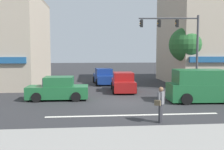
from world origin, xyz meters
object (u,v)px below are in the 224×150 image
(traffic_light_mast, at_px, (182,39))
(sedan_crossing_center, at_px, (104,77))
(sedan_approaching_near, at_px, (58,89))
(sedan_parked_curbside, at_px, (123,83))
(street_tree, at_px, (186,45))
(pedestrian_foreground_with_bag, at_px, (161,102))
(van_crossing_leftbound, at_px, (203,87))
(utility_pole_near_left, at_px, (16,36))

(traffic_light_mast, xyz_separation_m, sedan_crossing_center, (-6.02, 5.70, -3.59))
(sedan_approaching_near, distance_m, sedan_parked_curbside, 5.93)
(street_tree, distance_m, sedan_crossing_center, 8.68)
(sedan_approaching_near, height_order, pedestrian_foreground_with_bag, pedestrian_foreground_with_bag)
(traffic_light_mast, xyz_separation_m, sedan_parked_curbside, (-4.71, 0.41, -3.59))
(traffic_light_mast, height_order, van_crossing_leftbound, traffic_light_mast)
(street_tree, xyz_separation_m, sedan_crossing_center, (-7.29, 3.49, -3.17))
(street_tree, relative_size, traffic_light_mast, 0.88)
(traffic_light_mast, bearing_deg, sedan_parked_curbside, 174.98)
(utility_pole_near_left, bearing_deg, sedan_approaching_near, -46.88)
(utility_pole_near_left, distance_m, traffic_light_mast, 13.39)
(sedan_parked_curbside, distance_m, pedestrian_foreground_with_bag, 9.64)
(traffic_light_mast, bearing_deg, van_crossing_leftbound, -92.28)
(traffic_light_mast, height_order, sedan_crossing_center, traffic_light_mast)
(pedestrian_foreground_with_bag, bearing_deg, utility_pole_near_left, 131.35)
(utility_pole_near_left, bearing_deg, sedan_crossing_center, 32.26)
(van_crossing_leftbound, height_order, sedan_parked_curbside, van_crossing_leftbound)
(sedan_approaching_near, xyz_separation_m, van_crossing_leftbound, (9.46, -1.67, 0.29))
(utility_pole_near_left, height_order, traffic_light_mast, utility_pole_near_left)
(sedan_parked_curbside, bearing_deg, utility_pole_near_left, 175.64)
(sedan_parked_curbside, bearing_deg, sedan_crossing_center, 103.83)
(utility_pole_near_left, xyz_separation_m, sedan_approaching_near, (3.70, -3.95, -3.85))
(pedestrian_foreground_with_bag, bearing_deg, van_crossing_leftbound, 48.59)
(van_crossing_leftbound, relative_size, sedan_parked_curbside, 1.12)
(sedan_parked_curbside, bearing_deg, van_crossing_leftbound, -47.58)
(traffic_light_mast, relative_size, sedan_approaching_near, 1.51)
(sedan_crossing_center, bearing_deg, utility_pole_near_left, -147.74)
(traffic_light_mast, distance_m, sedan_crossing_center, 9.03)
(sedan_crossing_center, bearing_deg, sedan_parked_curbside, -76.17)
(utility_pole_near_left, bearing_deg, pedestrian_foreground_with_bag, -48.65)
(street_tree, bearing_deg, sedan_parked_curbside, -163.36)
(sedan_approaching_near, bearing_deg, utility_pole_near_left, 133.12)
(sedan_approaching_near, distance_m, sedan_crossing_center, 9.31)
(van_crossing_leftbound, xyz_separation_m, sedan_crossing_center, (-5.83, 10.24, -0.29))
(street_tree, distance_m, sedan_approaching_near, 12.45)
(sedan_crossing_center, relative_size, sedan_parked_curbside, 1.01)
(sedan_parked_curbside, bearing_deg, pedestrian_foreground_with_bag, -87.49)
(street_tree, xyz_separation_m, van_crossing_leftbound, (-1.45, -6.75, -2.88))
(traffic_light_mast, distance_m, van_crossing_leftbound, 5.62)
(street_tree, distance_m, traffic_light_mast, 2.58)
(traffic_light_mast, relative_size, sedan_parked_curbside, 1.48)
(street_tree, distance_m, van_crossing_leftbound, 7.48)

